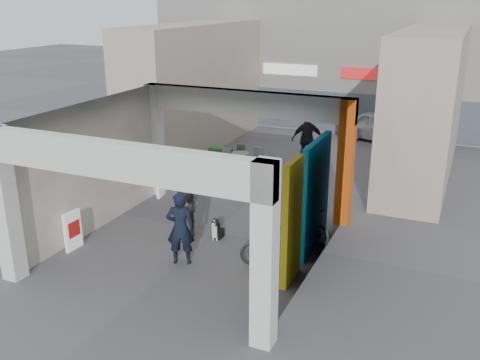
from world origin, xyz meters
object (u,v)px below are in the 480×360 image
at_px(man_with_dog, 180,228).
at_px(white_van, 384,127).
at_px(bicycle_rear, 274,246).
at_px(bicycle_front, 302,223).
at_px(man_back_turned, 185,204).
at_px(cafe_set, 240,161).
at_px(border_collie, 217,230).
at_px(man_crates, 307,139).
at_px(man_elderly, 278,191).
at_px(produce_stand, 219,160).

bearing_deg(man_with_dog, white_van, -122.08).
bearing_deg(bicycle_rear, white_van, -30.45).
bearing_deg(bicycle_front, man_back_turned, 130.42).
height_order(man_back_turned, bicycle_front, man_back_turned).
xyz_separation_m(cafe_set, man_back_turned, (1.04, -5.92, 0.61)).
xyz_separation_m(cafe_set, border_collie, (1.86, -5.76, -0.04)).
height_order(man_back_turned, man_crates, man_crates).
xyz_separation_m(man_back_turned, bicycle_rear, (2.68, -0.57, -0.42)).
xyz_separation_m(border_collie, man_elderly, (1.00, 1.87, 0.60)).
bearing_deg(border_collie, cafe_set, 109.36).
bearing_deg(produce_stand, white_van, 56.57).
xyz_separation_m(cafe_set, man_crates, (2.09, 1.43, 0.71)).
bearing_deg(produce_stand, bicycle_front, -39.98).
bearing_deg(man_elderly, man_crates, 113.39).
distance_m(man_with_dog, bicycle_rear, 2.22).
bearing_deg(man_with_dog, border_collie, -118.56).
relative_size(cafe_set, produce_stand, 1.25).
height_order(man_with_dog, man_back_turned, man_back_turned).
distance_m(produce_stand, man_crates, 3.36).
bearing_deg(border_collie, bicycle_front, 25.15).
bearing_deg(cafe_set, white_van, 55.49).
bearing_deg(bicycle_front, border_collie, 133.82).
relative_size(man_back_turned, white_van, 0.48).
bearing_deg(bicycle_rear, border_collie, 39.81).
xyz_separation_m(bicycle_front, bicycle_rear, (-0.18, -1.63, 0.04)).
bearing_deg(cafe_set, bicycle_front, -51.27).
bearing_deg(man_back_turned, border_collie, 23.42).
bearing_deg(bicycle_rear, cafe_set, 1.29).
xyz_separation_m(man_back_turned, man_crates, (1.05, 7.35, 0.09)).
relative_size(man_with_dog, man_elderly, 1.05).
xyz_separation_m(man_crates, bicycle_front, (1.81, -6.29, -0.55)).
relative_size(cafe_set, man_back_turned, 0.74).
distance_m(cafe_set, man_crates, 2.62).
height_order(produce_stand, white_van, white_van).
bearing_deg(white_van, man_elderly, -164.95).
height_order(border_collie, man_back_turned, man_back_turned).
relative_size(cafe_set, bicycle_rear, 0.83).
relative_size(produce_stand, man_back_turned, 0.59).
relative_size(man_elderly, white_van, 0.45).
xyz_separation_m(man_back_turned, white_van, (3.10, 11.95, -0.26)).
relative_size(man_with_dog, white_van, 0.48).
bearing_deg(border_collie, man_back_turned, -167.26).
relative_size(border_collie, white_van, 0.17).
height_order(border_collie, man_elderly, man_elderly).
height_order(border_collie, bicycle_rear, bicycle_rear).
relative_size(produce_stand, bicycle_rear, 0.66).
height_order(produce_stand, man_crates, man_crates).
distance_m(border_collie, man_elderly, 2.20).
bearing_deg(man_back_turned, bicycle_rear, 0.04).
height_order(cafe_set, man_with_dog, man_with_dog).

